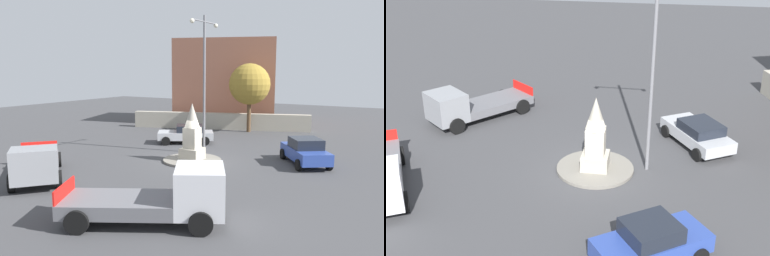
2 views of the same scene
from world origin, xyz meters
TOP-DOWN VIEW (x-y plane):
  - ground_plane at (0.00, 0.00)m, footprint 80.00×80.00m
  - traffic_island at (0.00, 0.00)m, footprint 3.49×3.49m
  - monument at (0.00, 0.00)m, footprint 1.20×1.20m
  - streetlamp at (2.30, 0.47)m, footprint 3.32×0.28m
  - car_blue_parked_right at (2.72, -6.00)m, footprint 4.22×3.67m
  - car_silver_near_island at (4.64, 3.25)m, footprint 3.61×4.37m
  - truck_grey_approaching at (-7.56, 4.35)m, footprint 5.23×5.70m
  - truck_white_far_side at (-8.48, -3.88)m, footprint 4.65×6.08m
  - stone_boundary_wall at (11.90, 4.16)m, footprint 5.98×15.43m
  - corner_building at (16.96, 5.93)m, footprint 10.52×11.78m
  - tree_near_wall at (11.84, 1.29)m, footprint 3.57×3.57m

SIDE VIEW (x-z plane):
  - ground_plane at x=0.00m, z-range 0.00..0.00m
  - traffic_island at x=0.00m, z-range 0.00..0.13m
  - car_silver_near_island at x=4.64m, z-range 0.03..1.39m
  - stone_boundary_wall at x=11.90m, z-range 0.00..1.49m
  - car_blue_parked_right at x=2.72m, z-range 0.01..1.56m
  - truck_grey_approaching at x=-7.56m, z-range -0.06..1.88m
  - truck_white_far_side at x=-8.48m, z-range -0.07..2.00m
  - monument at x=0.00m, z-range -0.02..3.36m
  - tree_near_wall at x=11.84m, z-range 1.18..7.15m
  - corner_building at x=16.96m, z-range 0.00..8.39m
  - streetlamp at x=2.30m, z-range 0.86..9.67m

